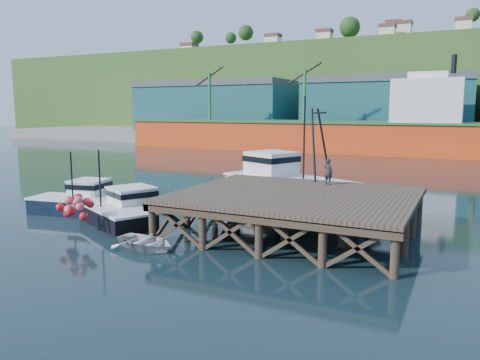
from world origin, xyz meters
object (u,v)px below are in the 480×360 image
Objects in this scene: boat_navy at (82,201)px; boat_black at (117,209)px; trawler at (293,184)px; dinghy at (146,242)px; dockworker at (328,172)px.

boat_black reaches higher than boat_navy.
trawler reaches higher than dinghy.
dockworker is (14.36, 4.89, 2.09)m from boat_navy.
boat_navy is 0.57× the size of trawler.
dinghy is at bearing -10.60° from boat_black.
dockworker is (10.82, 5.72, 2.11)m from boat_black.
boat_black is at bearing 63.29° from dinghy.
boat_navy reaches higher than dockworker.
boat_navy is 9.45m from dinghy.
boat_black is at bearing -106.70° from trawler.
dinghy is at bearing -37.61° from boat_navy.
boat_navy is 3.64m from boat_black.
boat_black is 12.42m from dockworker.
boat_navy is at bearing 39.54° from dockworker.
trawler is at bearing 25.77° from boat_navy.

